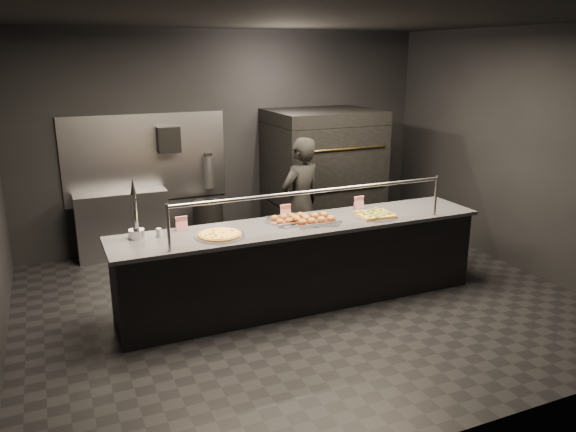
{
  "coord_description": "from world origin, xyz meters",
  "views": [
    {
      "loc": [
        -2.46,
        -5.21,
        2.67
      ],
      "look_at": [
        -0.09,
        0.2,
        0.96
      ],
      "focal_mm": 35.0,
      "sensor_mm": 36.0,
      "label": 1
    }
  ],
  "objects_px": {
    "towel_dispenser": "(168,140)",
    "slider_tray_b": "(313,219)",
    "service_counter": "(303,263)",
    "square_pizza": "(375,215)",
    "fire_extinguisher": "(209,172)",
    "round_pizza": "(220,235)",
    "pizza_oven": "(322,176)",
    "slider_tray_a": "(291,219)",
    "beer_tap": "(136,222)",
    "worker": "(301,203)",
    "trash_bin": "(208,226)",
    "prep_shelf": "(123,225)"
  },
  "relations": [
    {
      "from": "prep_shelf",
      "to": "service_counter",
      "type": "bearing_deg",
      "value": -55.41
    },
    {
      "from": "service_counter",
      "to": "worker",
      "type": "height_order",
      "value": "worker"
    },
    {
      "from": "service_counter",
      "to": "fire_extinguisher",
      "type": "relative_size",
      "value": 8.12
    },
    {
      "from": "beer_tap",
      "to": "slider_tray_b",
      "type": "bearing_deg",
      "value": -6.5
    },
    {
      "from": "round_pizza",
      "to": "worker",
      "type": "bearing_deg",
      "value": 38.15
    },
    {
      "from": "fire_extinguisher",
      "to": "slider_tray_a",
      "type": "relative_size",
      "value": 0.95
    },
    {
      "from": "square_pizza",
      "to": "service_counter",
      "type": "bearing_deg",
      "value": 174.09
    },
    {
      "from": "fire_extinguisher",
      "to": "round_pizza",
      "type": "distance_m",
      "value": 2.55
    },
    {
      "from": "fire_extinguisher",
      "to": "trash_bin",
      "type": "xyz_separation_m",
      "value": [
        -0.12,
        -0.28,
        -0.71
      ]
    },
    {
      "from": "towel_dispenser",
      "to": "slider_tray_b",
      "type": "distance_m",
      "value": 2.68
    },
    {
      "from": "round_pizza",
      "to": "service_counter",
      "type": "bearing_deg",
      "value": 4.39
    },
    {
      "from": "square_pizza",
      "to": "pizza_oven",
      "type": "bearing_deg",
      "value": 80.02
    },
    {
      "from": "slider_tray_a",
      "to": "worker",
      "type": "relative_size",
      "value": 0.32
    },
    {
      "from": "towel_dispenser",
      "to": "square_pizza",
      "type": "relative_size",
      "value": 0.73
    },
    {
      "from": "service_counter",
      "to": "worker",
      "type": "xyz_separation_m",
      "value": [
        0.45,
        1.03,
        0.38
      ]
    },
    {
      "from": "fire_extinguisher",
      "to": "service_counter",
      "type": "bearing_deg",
      "value": -81.7
    },
    {
      "from": "slider_tray_a",
      "to": "slider_tray_b",
      "type": "height_order",
      "value": "slider_tray_b"
    },
    {
      "from": "pizza_oven",
      "to": "worker",
      "type": "xyz_separation_m",
      "value": [
        -0.75,
        -0.87,
        -0.12
      ]
    },
    {
      "from": "slider_tray_b",
      "to": "trash_bin",
      "type": "xyz_separation_m",
      "value": [
        -0.59,
        2.13,
        -0.6
      ]
    },
    {
      "from": "prep_shelf",
      "to": "towel_dispenser",
      "type": "distance_m",
      "value": 1.31
    },
    {
      "from": "service_counter",
      "to": "square_pizza",
      "type": "height_order",
      "value": "service_counter"
    },
    {
      "from": "beer_tap",
      "to": "slider_tray_b",
      "type": "relative_size",
      "value": 1.02
    },
    {
      "from": "towel_dispenser",
      "to": "worker",
      "type": "height_order",
      "value": "towel_dispenser"
    },
    {
      "from": "beer_tap",
      "to": "slider_tray_b",
      "type": "distance_m",
      "value": 1.86
    },
    {
      "from": "service_counter",
      "to": "slider_tray_b",
      "type": "bearing_deg",
      "value": -4.77
    },
    {
      "from": "towel_dispenser",
      "to": "pizza_oven",
      "type": "bearing_deg",
      "value": -13.14
    },
    {
      "from": "beer_tap",
      "to": "worker",
      "type": "xyz_separation_m",
      "value": [
        2.17,
        0.83,
        -0.25
      ]
    },
    {
      "from": "prep_shelf",
      "to": "trash_bin",
      "type": "relative_size",
      "value": 1.71
    },
    {
      "from": "prep_shelf",
      "to": "fire_extinguisher",
      "type": "relative_size",
      "value": 2.38
    },
    {
      "from": "pizza_oven",
      "to": "slider_tray_b",
      "type": "distance_m",
      "value": 2.19
    },
    {
      "from": "beer_tap",
      "to": "square_pizza",
      "type": "relative_size",
      "value": 1.27
    },
    {
      "from": "pizza_oven",
      "to": "slider_tray_a",
      "type": "distance_m",
      "value": 2.22
    },
    {
      "from": "prep_shelf",
      "to": "slider_tray_b",
      "type": "height_order",
      "value": "slider_tray_b"
    },
    {
      "from": "fire_extinguisher",
      "to": "towel_dispenser",
      "type": "bearing_deg",
      "value": -178.96
    },
    {
      "from": "trash_bin",
      "to": "worker",
      "type": "height_order",
      "value": "worker"
    },
    {
      "from": "slider_tray_a",
      "to": "pizza_oven",
      "type": "bearing_deg",
      "value": 54.1
    },
    {
      "from": "pizza_oven",
      "to": "beer_tap",
      "type": "relative_size",
      "value": 3.17
    },
    {
      "from": "slider_tray_a",
      "to": "square_pizza",
      "type": "height_order",
      "value": "slider_tray_a"
    },
    {
      "from": "square_pizza",
      "to": "worker",
      "type": "distance_m",
      "value": 1.19
    },
    {
      "from": "service_counter",
      "to": "worker",
      "type": "relative_size",
      "value": 2.43
    },
    {
      "from": "service_counter",
      "to": "round_pizza",
      "type": "distance_m",
      "value": 1.06
    },
    {
      "from": "square_pizza",
      "to": "worker",
      "type": "relative_size",
      "value": 0.28
    },
    {
      "from": "beer_tap",
      "to": "pizza_oven",
      "type": "bearing_deg",
      "value": 30.23
    },
    {
      "from": "service_counter",
      "to": "square_pizza",
      "type": "bearing_deg",
      "value": -5.91
    },
    {
      "from": "fire_extinguisher",
      "to": "round_pizza",
      "type": "xyz_separation_m",
      "value": [
        -0.6,
        -2.47,
        -0.12
      ]
    },
    {
      "from": "towel_dispenser",
      "to": "worker",
      "type": "distance_m",
      "value": 2.05
    },
    {
      "from": "pizza_oven",
      "to": "round_pizza",
      "type": "distance_m",
      "value": 2.92
    },
    {
      "from": "round_pizza",
      "to": "square_pizza",
      "type": "height_order",
      "value": "square_pizza"
    },
    {
      "from": "fire_extinguisher",
      "to": "prep_shelf",
      "type": "bearing_deg",
      "value": -176.34
    },
    {
      "from": "towel_dispenser",
      "to": "square_pizza",
      "type": "bearing_deg",
      "value": -54.78
    }
  ]
}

